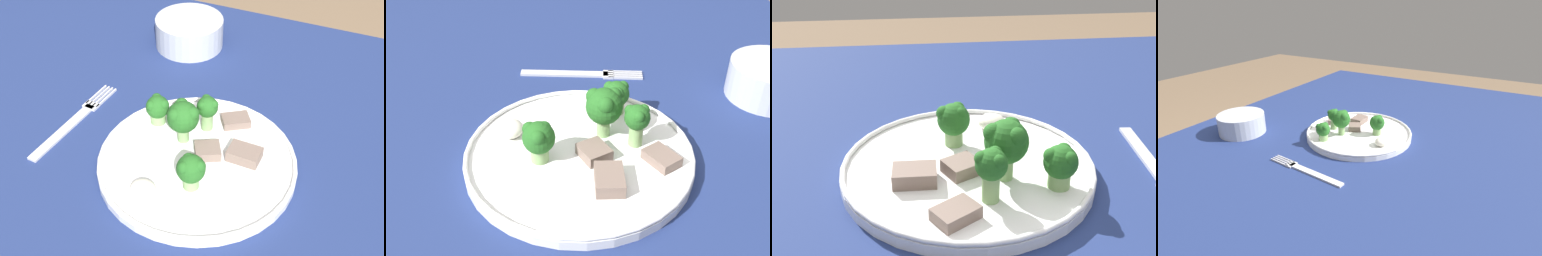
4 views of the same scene
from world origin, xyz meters
TOP-DOWN VIEW (x-y plane):
  - table at (0.00, 0.00)m, footprint 1.36×1.00m
  - dinner_plate at (0.03, 0.04)m, footprint 0.28×0.28m
  - fork at (-0.19, 0.06)m, footprint 0.04×0.20m
  - cream_bowl at (-0.11, 0.33)m, footprint 0.13×0.13m
  - broccoli_floret_near_rim_left at (-0.01, 0.07)m, footprint 0.05×0.05m
  - broccoli_floret_center_left at (-0.06, 0.10)m, footprint 0.04×0.04m
  - broccoli_floret_back_left at (0.01, 0.11)m, footprint 0.03×0.03m
  - broccoli_floret_front_left at (0.04, -0.01)m, footprint 0.04×0.04m
  - meat_slice_front_slice at (0.04, 0.06)m, footprint 0.05×0.05m
  - meat_slice_middle_slice at (0.05, 0.14)m, footprint 0.05×0.05m
  - meat_slice_rear_slice at (0.09, 0.07)m, footprint 0.05×0.03m
  - sauce_dollop at (-0.01, -0.04)m, footprint 0.04×0.03m

SIDE VIEW (x-z plane):
  - table at x=0.00m, z-range 0.28..1.00m
  - fork at x=-0.19m, z-range 0.72..0.73m
  - dinner_plate at x=0.03m, z-range 0.72..0.74m
  - meat_slice_middle_slice at x=0.05m, z-range 0.73..0.75m
  - meat_slice_front_slice at x=0.04m, z-range 0.73..0.75m
  - meat_slice_rear_slice at x=0.09m, z-range 0.73..0.75m
  - sauce_dollop at x=-0.01m, z-range 0.73..0.75m
  - cream_bowl at x=-0.11m, z-range 0.72..0.77m
  - broccoli_floret_center_left at x=-0.06m, z-range 0.74..0.79m
  - broccoli_floret_front_left at x=0.04m, z-range 0.74..0.79m
  - broccoli_floret_back_left at x=0.01m, z-range 0.74..0.80m
  - broccoli_floret_near_rim_left at x=-0.01m, z-range 0.74..0.81m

